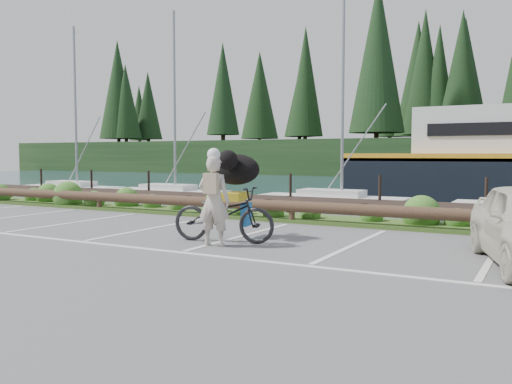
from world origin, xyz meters
TOP-DOWN VIEW (x-y plane):
  - ground at (0.00, 0.00)m, footprint 72.00×72.00m
  - harbor_backdrop at (0.40, 78.42)m, footprint 170.00×160.00m
  - vegetation_strip at (0.00, 5.30)m, footprint 34.00×1.60m
  - log_rail at (0.00, 4.60)m, footprint 32.00×0.30m
  - bicycle at (0.06, 1.05)m, footprint 2.33×1.17m
  - cyclist at (0.15, 0.54)m, footprint 0.73×0.55m
  - dog at (-0.07, 1.75)m, footprint 0.79×1.28m

SIDE VIEW (x-z plane):
  - harbor_backdrop at x=0.40m, z-range -15.00..15.00m
  - ground at x=0.00m, z-range 0.00..0.00m
  - log_rail at x=0.00m, z-range -0.30..0.30m
  - vegetation_strip at x=0.00m, z-range 0.00..0.10m
  - bicycle at x=0.06m, z-range 0.00..1.17m
  - cyclist at x=0.15m, z-range 0.00..1.82m
  - dog at x=-0.07m, z-range 1.17..1.86m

